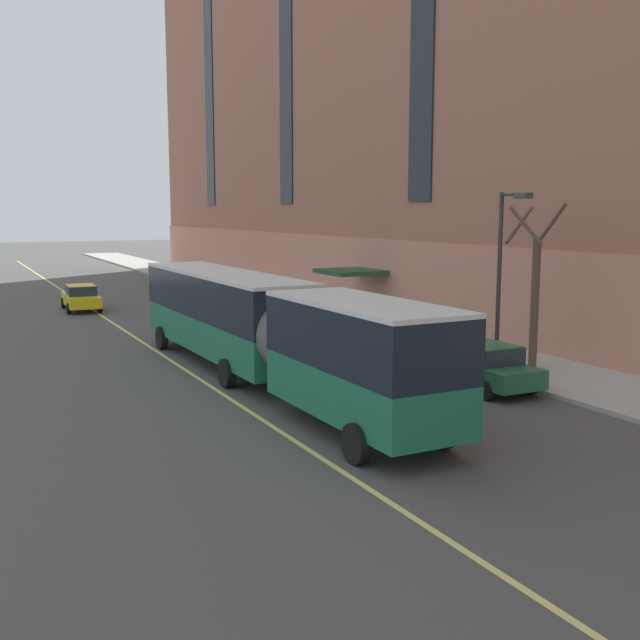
{
  "coord_description": "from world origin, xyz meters",
  "views": [
    {
      "loc": [
        -10.53,
        -23.93,
        5.97
      ],
      "look_at": [
        2.29,
        1.51,
        1.8
      ],
      "focal_mm": 42.0,
      "sensor_mm": 36.0,
      "label": 1
    }
  ],
  "objects_px": {
    "city_bus": "(262,324)",
    "parked_car_silver_1": "(317,319)",
    "parked_car_red_3": "(176,279)",
    "parked_car_green_2": "(484,366)",
    "taxi_cab": "(81,297)",
    "street_tree_mid_block": "(534,287)",
    "street_lamp": "(504,262)"
  },
  "relations": [
    {
      "from": "city_bus",
      "to": "parked_car_green_2",
      "type": "distance_m",
      "value": 7.66
    },
    {
      "from": "parked_car_silver_1",
      "to": "street_lamp",
      "type": "height_order",
      "value": "street_lamp"
    },
    {
      "from": "city_bus",
      "to": "parked_car_silver_1",
      "type": "xyz_separation_m",
      "value": [
        6.37,
        8.54,
        -1.33
      ]
    },
    {
      "from": "parked_car_green_2",
      "to": "taxi_cab",
      "type": "relative_size",
      "value": 0.91
    },
    {
      "from": "parked_car_red_3",
      "to": "street_tree_mid_block",
      "type": "xyz_separation_m",
      "value": [
        3.68,
        -35.21,
        2.36
      ]
    },
    {
      "from": "parked_car_red_3",
      "to": "street_tree_mid_block",
      "type": "distance_m",
      "value": 35.49
    },
    {
      "from": "parked_car_red_3",
      "to": "parked_car_silver_1",
      "type": "bearing_deg",
      "value": -89.88
    },
    {
      "from": "parked_car_green_2",
      "to": "street_lamp",
      "type": "distance_m",
      "value": 4.0
    },
    {
      "from": "parked_car_silver_1",
      "to": "parked_car_red_3",
      "type": "distance_m",
      "value": 24.33
    },
    {
      "from": "parked_car_silver_1",
      "to": "street_lamp",
      "type": "xyz_separation_m",
      "value": [
        1.84,
        -11.24,
        3.37
      ]
    },
    {
      "from": "parked_car_green_2",
      "to": "taxi_cab",
      "type": "distance_m",
      "value": 28.37
    },
    {
      "from": "parked_car_silver_1",
      "to": "parked_car_red_3",
      "type": "height_order",
      "value": "same"
    },
    {
      "from": "city_bus",
      "to": "parked_car_green_2",
      "type": "relative_size",
      "value": 4.65
    },
    {
      "from": "parked_car_red_3",
      "to": "street_lamp",
      "type": "relative_size",
      "value": 0.7
    },
    {
      "from": "taxi_cab",
      "to": "street_tree_mid_block",
      "type": "relative_size",
      "value": 0.79
    },
    {
      "from": "city_bus",
      "to": "street_lamp",
      "type": "height_order",
      "value": "street_lamp"
    },
    {
      "from": "parked_car_red_3",
      "to": "taxi_cab",
      "type": "distance_m",
      "value": 13.09
    },
    {
      "from": "city_bus",
      "to": "street_tree_mid_block",
      "type": "height_order",
      "value": "street_tree_mid_block"
    },
    {
      "from": "parked_car_silver_1",
      "to": "taxi_cab",
      "type": "distance_m",
      "value": 16.91
    },
    {
      "from": "city_bus",
      "to": "parked_car_red_3",
      "type": "bearing_deg",
      "value": 79.12
    },
    {
      "from": "parked_car_green_2",
      "to": "parked_car_red_3",
      "type": "relative_size",
      "value": 0.96
    },
    {
      "from": "city_bus",
      "to": "street_tree_mid_block",
      "type": "bearing_deg",
      "value": -13.21
    },
    {
      "from": "parked_car_red_3",
      "to": "city_bus",
      "type": "bearing_deg",
      "value": -100.88
    },
    {
      "from": "parked_car_green_2",
      "to": "street_tree_mid_block",
      "type": "distance_m",
      "value": 4.56
    },
    {
      "from": "taxi_cab",
      "to": "parked_car_silver_1",
      "type": "bearing_deg",
      "value": -59.06
    },
    {
      "from": "city_bus",
      "to": "taxi_cab",
      "type": "xyz_separation_m",
      "value": [
        -2.33,
        23.04,
        -1.33
      ]
    },
    {
      "from": "parked_car_silver_1",
      "to": "street_tree_mid_block",
      "type": "relative_size",
      "value": 0.74
    },
    {
      "from": "parked_car_red_3",
      "to": "taxi_cab",
      "type": "bearing_deg",
      "value": -131.35
    },
    {
      "from": "taxi_cab",
      "to": "street_tree_mid_block",
      "type": "bearing_deg",
      "value": -64.11
    },
    {
      "from": "city_bus",
      "to": "parked_car_red_3",
      "type": "relative_size",
      "value": 4.45
    },
    {
      "from": "parked_car_silver_1",
      "to": "taxi_cab",
      "type": "bearing_deg",
      "value": 120.94
    },
    {
      "from": "street_tree_mid_block",
      "to": "parked_car_silver_1",
      "type": "bearing_deg",
      "value": 108.44
    }
  ]
}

